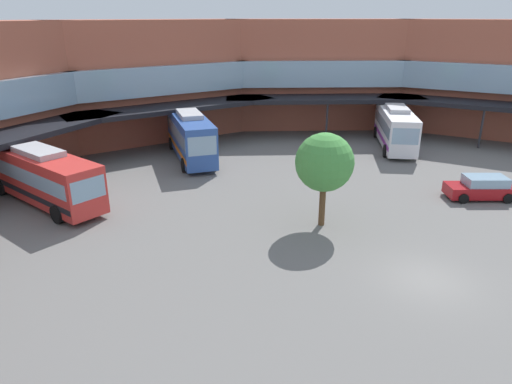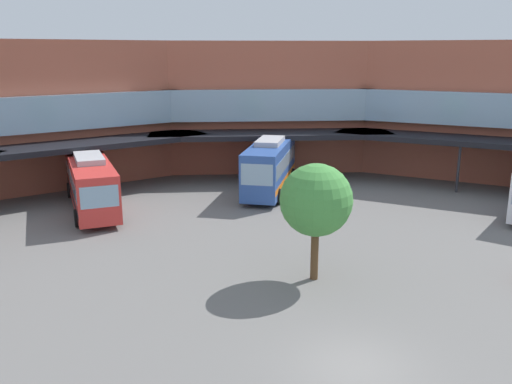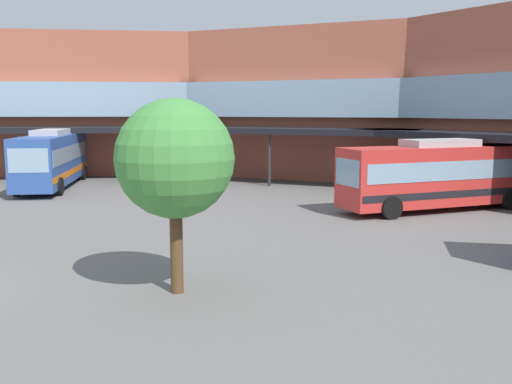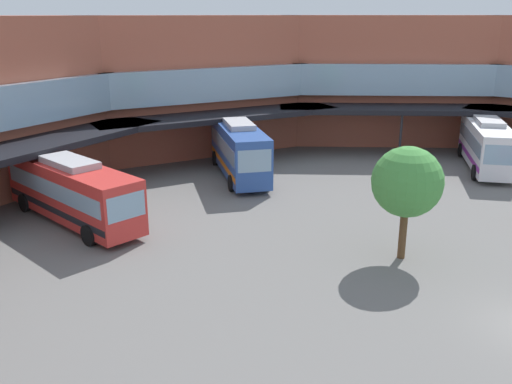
% 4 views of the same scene
% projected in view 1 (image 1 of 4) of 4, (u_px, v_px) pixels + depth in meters
% --- Properties ---
extents(ground_plane, '(115.30, 115.30, 0.00)m').
position_uv_depth(ground_plane, '(427.00, 280.00, 21.61)').
color(ground_plane, slate).
extents(station_building, '(73.82, 41.03, 11.08)m').
position_uv_depth(station_building, '(150.00, 107.00, 31.99)').
color(station_building, '#AD5942').
rests_on(station_building, ground).
extents(bus_0, '(7.28, 9.82, 4.00)m').
position_uv_depth(bus_0, '(191.00, 135.00, 39.07)').
color(bus_0, '#2D519E').
rests_on(bus_0, ground).
extents(bus_1, '(3.02, 10.79, 3.65)m').
position_uv_depth(bus_1, '(42.00, 176.00, 29.86)').
color(bus_1, red).
rests_on(bus_1, ground).
extents(bus_3, '(9.71, 7.68, 3.78)m').
position_uv_depth(bus_3, '(395.00, 127.00, 42.55)').
color(bus_3, white).
rests_on(bus_3, ground).
extents(parked_car, '(4.26, 4.49, 1.53)m').
position_uv_depth(parked_car, '(482.00, 188.00, 30.95)').
color(parked_car, '#A51419').
rests_on(parked_car, ground).
extents(plaza_tree, '(3.31, 3.31, 5.46)m').
position_uv_depth(plaza_tree, '(324.00, 163.00, 25.94)').
color(plaza_tree, brown).
rests_on(plaza_tree, ground).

